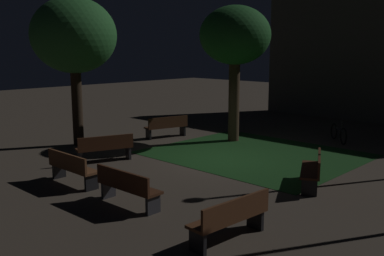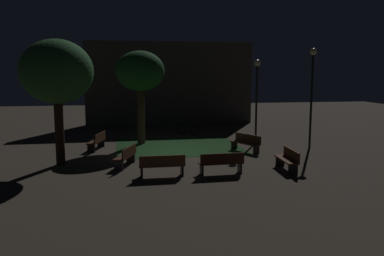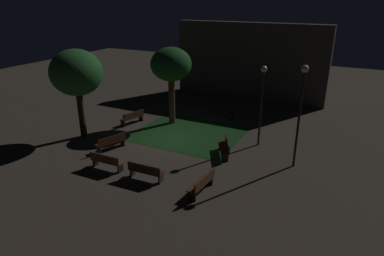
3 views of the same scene
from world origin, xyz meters
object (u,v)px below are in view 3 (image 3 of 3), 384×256
object	(u,v)px
bench_corner	(106,161)
bench_front_right	(111,142)
lamp_post_near_wall	(301,101)
tree_left_canopy	(76,73)
bench_by_lamp	(225,147)
tree_right_canopy	(171,66)
bicycle	(228,114)
lamp_post_path_center	(262,93)
bench_lawn_edge	(145,171)
bench_back_row	(202,183)
bench_path_side	(132,117)

from	to	relation	value
bench_corner	bench_front_right	world-z (taller)	same
bench_corner	lamp_post_near_wall	world-z (taller)	lamp_post_near_wall
bench_front_right	tree_left_canopy	size ratio (longest dim) A/B	0.34
bench_by_lamp	tree_right_canopy	xyz separation A→B (m)	(-5.23, 3.20, 3.56)
bench_front_right	bicycle	distance (m)	9.11
bench_corner	tree_left_canopy	bearing A→B (deg)	146.27
lamp_post_path_center	bench_lawn_edge	bearing A→B (deg)	-119.23
lamp_post_near_wall	bicycle	distance (m)	8.60
bench_lawn_edge	lamp_post_near_wall	xyz separation A→B (m)	(6.10, 4.71, 3.05)
tree_left_canopy	tree_right_canopy	bearing A→B (deg)	51.20
bench_corner	bench_back_row	world-z (taller)	same
bench_front_right	tree_right_canopy	bearing A→B (deg)	80.69
bench_corner	lamp_post_path_center	size ratio (longest dim) A/B	0.38
bench_by_lamp	bench_back_row	world-z (taller)	same
bench_lawn_edge	lamp_post_path_center	bearing A→B (deg)	60.77
bench_path_side	tree_left_canopy	size ratio (longest dim) A/B	0.34
bench_front_right	bench_back_row	bearing A→B (deg)	-15.29
bench_front_right	lamp_post_near_wall	bearing A→B (deg)	15.26
bench_lawn_edge	bench_corner	bearing A→B (deg)	-180.00
bench_back_row	bicycle	world-z (taller)	bicycle
bench_front_right	bicycle	size ratio (longest dim) A/B	1.48
tree_left_canopy	tree_right_canopy	world-z (taller)	tree_left_canopy
bench_back_row	lamp_post_near_wall	xyz separation A→B (m)	(3.17, 4.51, 3.05)
bench_path_side	bicycle	size ratio (longest dim) A/B	1.49
bench_corner	bench_back_row	xyz separation A→B (m)	(5.32, 0.20, 0.00)
tree_right_canopy	lamp_post_near_wall	distance (m)	9.39
bench_corner	bench_by_lamp	bearing A→B (deg)	42.13
tree_left_canopy	tree_right_canopy	size ratio (longest dim) A/B	1.04
bench_front_right	bicycle	bearing A→B (deg)	63.73
bench_lawn_edge	bench_front_right	size ratio (longest dim) A/B	0.98
tree_right_canopy	bicycle	distance (m)	5.54
bench_corner	bench_lawn_edge	distance (m)	2.39
bench_by_lamp	bench_path_side	xyz separation A→B (m)	(-7.60, 1.78, 0.00)
bench_back_row	lamp_post_near_wall	distance (m)	6.30
lamp_post_path_center	lamp_post_near_wall	xyz separation A→B (m)	(2.44, -1.83, 0.32)
bench_lawn_edge	bicycle	distance (m)	10.20
bench_lawn_edge	bench_path_side	xyz separation A→B (m)	(-5.22, 6.10, 0.00)
bench_lawn_edge	bench_back_row	xyz separation A→B (m)	(2.93, 0.20, 0.00)
bench_corner	bicycle	world-z (taller)	bicycle
bench_by_lamp	bench_front_right	bearing A→B (deg)	-159.50
bench_lawn_edge	lamp_post_path_center	world-z (taller)	lamp_post_path_center
lamp_post_path_center	bicycle	world-z (taller)	lamp_post_path_center
bench_by_lamp	bicycle	world-z (taller)	bicycle
bench_by_lamp	lamp_post_path_center	size ratio (longest dim) A/B	0.38
bench_front_right	bench_corner	bearing A→B (deg)	-56.19
bench_lawn_edge	tree_right_canopy	world-z (taller)	tree_right_canopy
bench_by_lamp	bench_front_right	distance (m)	6.55
tree_left_canopy	bench_path_side	bearing A→B (deg)	66.83
bench_by_lamp	bench_front_right	xyz separation A→B (m)	(-6.13, -2.29, 0.00)
lamp_post_near_wall	tree_left_canopy	bearing A→B (deg)	-171.56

